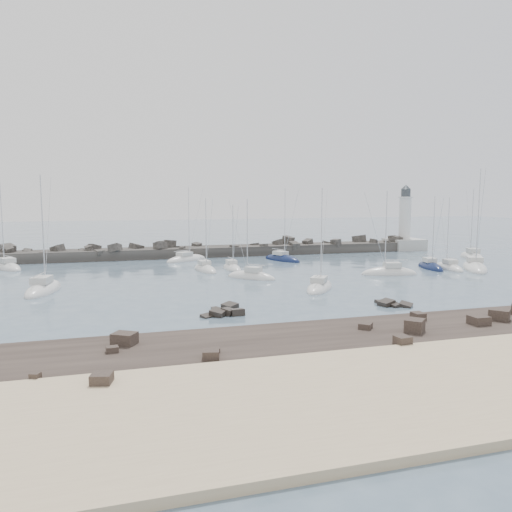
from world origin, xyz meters
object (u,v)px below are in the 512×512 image
at_px(sailboat_4, 186,260).
at_px(sailboat_8, 282,260).
at_px(sailboat_11, 475,268).
at_px(sailboat_3, 43,290).
at_px(sailboat_7, 319,288).
at_px(sailboat_13, 205,270).
at_px(sailboat_6, 232,269).
at_px(sailboat_1, 7,268).
at_px(sailboat_5, 251,277).
at_px(lighthouse, 404,235).
at_px(sailboat_10, 449,268).
at_px(sailboat_14, 430,267).
at_px(sailboat_9, 389,274).
at_px(sailboat_12, 472,257).

distance_m(sailboat_4, sailboat_8, 17.03).
relative_size(sailboat_8, sailboat_11, 0.83).
bearing_deg(sailboat_4, sailboat_3, -130.01).
relative_size(sailboat_7, sailboat_13, 1.11).
bearing_deg(sailboat_7, sailboat_6, 107.98).
distance_m(sailboat_4, sailboat_11, 47.82).
relative_size(sailboat_1, sailboat_8, 1.06).
relative_size(sailboat_3, sailboat_5, 1.25).
height_order(lighthouse, sailboat_8, lighthouse).
bearing_deg(sailboat_10, sailboat_14, 146.10).
bearing_deg(lighthouse, sailboat_7, -133.62).
bearing_deg(sailboat_10, sailboat_1, 163.17).
xyz_separation_m(sailboat_1, sailboat_14, (64.30, -18.62, 0.00)).
distance_m(sailboat_3, sailboat_11, 62.30).
relative_size(sailboat_4, sailboat_9, 1.06).
relative_size(sailboat_4, sailboat_7, 1.05).
height_order(sailboat_1, sailboat_8, sailboat_1).
xyz_separation_m(lighthouse, sailboat_14, (-12.55, -26.80, -2.95)).
bearing_deg(sailboat_6, sailboat_9, -29.22).
xyz_separation_m(sailboat_8, sailboat_10, (21.37, -17.83, 0.00)).
height_order(sailboat_3, sailboat_8, sailboat_3).
relative_size(sailboat_1, sailboat_11, 0.87).
bearing_deg(sailboat_10, lighthouse, 70.00).
height_order(sailboat_7, sailboat_8, sailboat_8).
relative_size(sailboat_6, sailboat_11, 0.65).
distance_m(lighthouse, sailboat_3, 75.47).
xyz_separation_m(lighthouse, sailboat_12, (2.99, -17.56, -2.93)).
relative_size(sailboat_1, sailboat_13, 1.22).
relative_size(sailboat_10, sailboat_13, 1.01).
height_order(sailboat_9, sailboat_10, sailboat_9).
bearing_deg(sailboat_7, lighthouse, 46.38).
height_order(sailboat_10, sailboat_12, sailboat_12).
bearing_deg(sailboat_14, sailboat_13, 167.77).
xyz_separation_m(sailboat_10, sailboat_13, (-36.93, 9.03, -0.00)).
bearing_deg(sailboat_13, sailboat_1, 159.46).
xyz_separation_m(sailboat_8, sailboat_9, (9.41, -20.20, 0.02)).
height_order(sailboat_1, sailboat_12, sailboat_1).
relative_size(sailboat_10, sailboat_14, 0.98).
relative_size(lighthouse, sailboat_13, 1.21).
height_order(sailboat_10, sailboat_11, sailboat_11).
xyz_separation_m(sailboat_5, sailboat_8, (10.77, 17.76, -0.01)).
distance_m(sailboat_3, sailboat_13, 24.48).
xyz_separation_m(sailboat_3, sailboat_8, (37.19, 20.26, -0.02)).
xyz_separation_m(sailboat_3, sailboat_7, (32.20, -7.73, -0.02)).
bearing_deg(sailboat_14, sailboat_8, 139.52).
xyz_separation_m(lighthouse, sailboat_1, (-76.85, -8.19, -2.95)).
height_order(sailboat_7, sailboat_10, sailboat_7).
relative_size(sailboat_6, sailboat_13, 0.91).
distance_m(lighthouse, sailboat_14, 29.74).
bearing_deg(sailboat_10, sailboat_8, 140.16).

